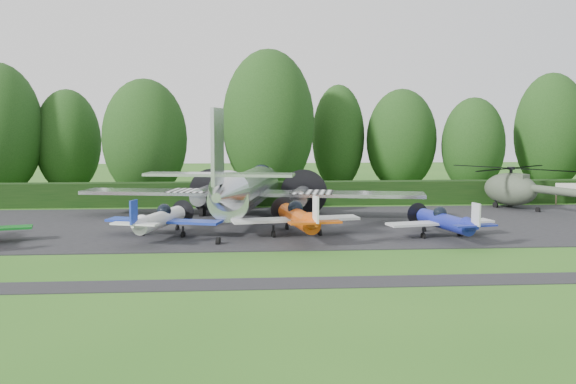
{
  "coord_description": "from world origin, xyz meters",
  "views": [
    {
      "loc": [
        -0.54,
        -33.08,
        6.89
      ],
      "look_at": [
        2.55,
        8.0,
        2.5
      ],
      "focal_mm": 40.0,
      "sensor_mm": 36.0,
      "label": 1
    }
  ],
  "objects": [
    {
      "name": "ground",
      "position": [
        0.0,
        0.0,
        0.0
      ],
      "size": [
        160.0,
        160.0,
        0.0
      ],
      "primitive_type": "plane",
      "color": "#275B19",
      "rests_on": "ground"
    },
    {
      "name": "apron",
      "position": [
        0.0,
        10.0,
        0.0
      ],
      "size": [
        70.0,
        18.0,
        0.01
      ],
      "primitive_type": "cube",
      "color": "black",
      "rests_on": "ground"
    },
    {
      "name": "taxiway_verge",
      "position": [
        0.0,
        -6.0,
        0.0
      ],
      "size": [
        70.0,
        2.0,
        0.0
      ],
      "primitive_type": "cube",
      "color": "black",
      "rests_on": "ground"
    },
    {
      "name": "hedgerow",
      "position": [
        0.0,
        21.0,
        0.0
      ],
      "size": [
        90.0,
        1.6,
        2.0
      ],
      "primitive_type": "cube",
      "color": "black",
      "rests_on": "ground"
    },
    {
      "name": "transport_plane",
      "position": [
        -0.01,
        12.24,
        2.25
      ],
      "size": [
        25.18,
        19.31,
        8.07
      ],
      "rotation": [
        0.0,
        0.0,
        0.19
      ],
      "color": "silver",
      "rests_on": "ground"
    },
    {
      "name": "light_plane_white",
      "position": [
        -5.38,
        5.74,
        1.15
      ],
      "size": [
        7.19,
        7.56,
        2.76
      ],
      "rotation": [
        0.0,
        0.0,
        0.29
      ],
      "color": "silver",
      "rests_on": "ground"
    },
    {
      "name": "light_plane_orange",
      "position": [
        2.95,
        5.14,
        1.25
      ],
      "size": [
        7.84,
        8.25,
        3.01
      ],
      "rotation": [
        0.0,
        0.0,
        -0.16
      ],
      "color": "#BB440B",
      "rests_on": "ground"
    },
    {
      "name": "light_plane_blue",
      "position": [
        11.68,
        4.13,
        1.08
      ],
      "size": [
        6.78,
        7.13,
        2.6
      ],
      "rotation": [
        0.0,
        0.0,
        -0.21
      ],
      "color": "navy",
      "rests_on": "ground"
    },
    {
      "name": "helicopter",
      "position": [
        21.44,
        17.27,
        1.83
      ],
      "size": [
        10.57,
        12.38,
        3.4
      ],
      "rotation": [
        0.0,
        0.0,
        -0.42
      ],
      "color": "#3F4838",
      "rests_on": "ground"
    },
    {
      "name": "sign_board",
      "position": [
        27.96,
        19.23,
        1.26
      ],
      "size": [
        3.31,
        0.12,
        1.86
      ],
      "rotation": [
        0.0,
        0.0,
        0.13
      ],
      "color": "#3F3326",
      "rests_on": "ground"
    },
    {
      "name": "tree_0",
      "position": [
        2.23,
        28.6,
        6.98
      ],
      "size": [
        8.83,
        8.83,
        13.98
      ],
      "color": "black",
      "rests_on": "ground"
    },
    {
      "name": "tree_1",
      "position": [
        31.49,
        31.08,
        6.05
      ],
      "size": [
        7.32,
        7.32,
        12.12
      ],
      "color": "black",
      "rests_on": "ground"
    },
    {
      "name": "tree_2",
      "position": [
        23.01,
        30.2,
        4.76
      ],
      "size": [
        6.32,
        6.32,
        9.55
      ],
      "color": "black",
      "rests_on": "ground"
    },
    {
      "name": "tree_3",
      "position": [
        -9.31,
        27.31,
        5.52
      ],
      "size": [
        7.8,
        7.8,
        11.05
      ],
      "color": "black",
      "rests_on": "ground"
    },
    {
      "name": "tree_6",
      "position": [
        9.8,
        33.94,
        5.47
      ],
      "size": [
        5.5,
        5.5,
        10.99
      ],
      "color": "black",
      "rests_on": "ground"
    },
    {
      "name": "tree_8",
      "position": [
        -17.59,
        32.26,
        5.14
      ],
      "size": [
        6.41,
        6.41,
        10.32
      ],
      "color": "black",
      "rests_on": "ground"
    },
    {
      "name": "tree_10",
      "position": [
        16.18,
        32.43,
        5.24
      ],
      "size": [
        7.21,
        7.21,
        10.5
      ],
      "color": "black",
      "rests_on": "ground"
    }
  ]
}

